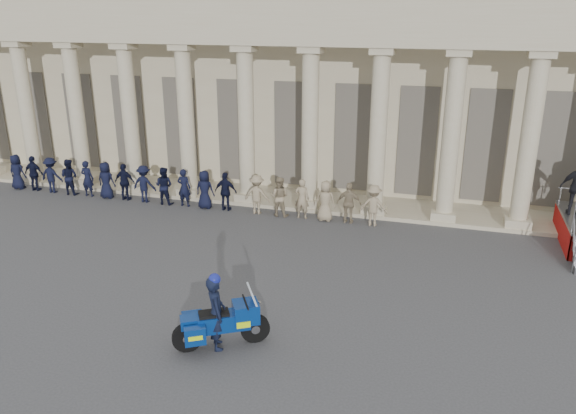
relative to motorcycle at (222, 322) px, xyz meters
The scene contains 5 objects.
ground 2.77m from the motorcycle, 131.85° to the left, with size 90.00×90.00×0.00m, color #3D3D40.
building 17.29m from the motorcycle, 96.12° to the left, with size 40.00×12.50×9.00m.
officer_rank 10.54m from the motorcycle, 122.47° to the left, with size 16.65×0.59×1.55m.
motorcycle is the anchor object (origin of this frame).
rider 0.33m from the motorcycle, 147.97° to the right, with size 0.71×0.79×1.91m.
Camera 1 is at (6.55, -12.55, 7.54)m, focal length 35.00 mm.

